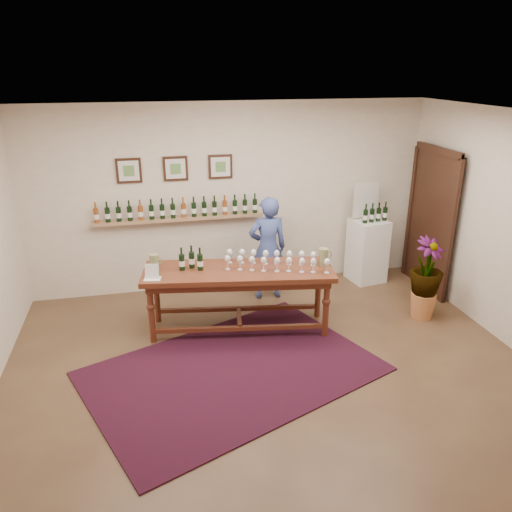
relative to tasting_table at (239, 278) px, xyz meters
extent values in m
plane|color=#4C3221|center=(0.18, -1.03, -0.72)|extent=(6.00, 6.00, 0.00)
plane|color=beige|center=(0.18, 1.47, 0.68)|extent=(6.00, 0.00, 6.00)
plane|color=beige|center=(0.18, -3.53, 0.68)|extent=(6.00, 0.00, 6.00)
plane|color=beige|center=(0.18, -1.03, 2.08)|extent=(6.00, 6.00, 0.00)
cube|color=#A27858|center=(-0.62, 1.38, 0.43)|extent=(2.50, 0.16, 0.04)
cube|color=black|center=(3.12, 0.67, 0.33)|extent=(0.10, 1.00, 2.10)
cube|color=black|center=(3.07, 0.67, 0.33)|extent=(0.04, 1.12, 2.22)
cube|color=black|center=(-1.27, 1.45, 1.16)|extent=(0.35, 0.03, 0.35)
cube|color=silver|center=(-1.27, 1.43, 1.16)|extent=(0.28, 0.01, 0.28)
cube|color=#5A8743|center=(-1.27, 1.43, 1.16)|extent=(0.15, 0.00, 0.15)
cube|color=black|center=(-0.62, 1.45, 1.16)|extent=(0.35, 0.03, 0.35)
cube|color=silver|center=(-0.62, 1.43, 1.16)|extent=(0.28, 0.01, 0.28)
cube|color=#5A8743|center=(-0.62, 1.43, 1.16)|extent=(0.15, 0.00, 0.15)
cube|color=black|center=(0.03, 1.45, 1.16)|extent=(0.35, 0.03, 0.35)
cube|color=silver|center=(0.03, 1.43, 1.16)|extent=(0.28, 0.01, 0.28)
cube|color=#5A8743|center=(0.03, 1.43, 1.16)|extent=(0.15, 0.00, 0.15)
cube|color=#4E0D14|center=(-0.26, -0.97, -0.71)|extent=(3.69, 3.12, 0.02)
cube|color=#462411|center=(0.00, 0.00, 0.10)|extent=(2.49, 1.13, 0.07)
cube|color=#462411|center=(0.00, 0.00, 0.02)|extent=(2.34, 0.98, 0.11)
cylinder|color=#462411|center=(-1.12, -0.10, -0.33)|extent=(0.09, 0.09, 0.79)
cylinder|color=#462411|center=(1.03, -0.44, -0.33)|extent=(0.09, 0.09, 0.79)
cylinder|color=#462411|center=(-1.03, 0.44, -0.33)|extent=(0.09, 0.09, 0.79)
cylinder|color=#462411|center=(1.12, 0.10, -0.33)|extent=(0.09, 0.09, 0.79)
cube|color=#462411|center=(-0.04, -0.27, -0.57)|extent=(2.16, 0.40, 0.05)
cube|color=#462411|center=(0.04, 0.27, -0.57)|extent=(2.16, 0.40, 0.05)
cube|color=#462411|center=(0.00, 0.00, -0.57)|extent=(0.14, 0.55, 0.05)
cube|color=silver|center=(-1.07, -0.05, 0.22)|extent=(0.22, 0.18, 0.18)
cube|color=white|center=(2.30, 1.13, -0.22)|extent=(0.58, 0.58, 1.00)
cube|color=silver|center=(2.26, 1.24, 0.58)|extent=(0.44, 0.09, 0.60)
cone|color=#BE723F|center=(2.52, -0.25, -0.54)|extent=(0.34, 0.34, 0.36)
imported|color=#183917|center=(2.52, -0.25, -0.05)|extent=(0.69, 0.69, 0.63)
imported|color=#3C4E8E|center=(0.60, 0.86, 0.05)|extent=(0.57, 0.37, 1.54)
camera|label=1|loc=(-1.08, -5.73, 2.56)|focal=35.00mm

